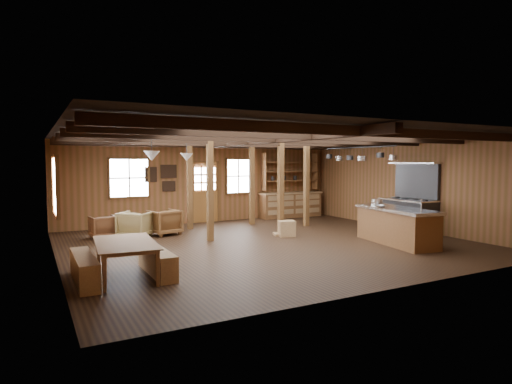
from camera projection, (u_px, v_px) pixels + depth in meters
room at (268, 190)px, 11.06m from camera, size 10.04×9.04×2.84m
ceiling_joists at (264, 140)px, 11.12m from camera, size 9.80×8.82×0.18m
timber_posts at (249, 185)px, 13.13m from camera, size 3.95×2.35×2.80m
back_door at (205, 197)px, 15.01m from camera, size 1.02×0.08×2.15m
window_back_left at (129, 178)px, 13.75m from camera, size 1.32×0.06×1.32m
window_back_right at (238, 176)px, 15.58m from camera, size 1.02×0.06×1.32m
window_left at (55, 186)px, 9.16m from camera, size 0.14×1.24×1.32m
notice_boards at (163, 176)px, 14.26m from camera, size 1.08×0.03×0.90m
back_counter at (291, 201)px, 16.41m from camera, size 2.55×0.60×2.45m
pendant_lamps at (171, 157)px, 10.82m from camera, size 1.86×2.36×0.66m
pot_rack at (358, 156)px, 12.76m from camera, size 0.44×3.00×0.42m
kitchen_island at (397, 225)px, 11.02m from camera, size 1.27×2.61×1.20m
step_stool at (287, 229)px, 12.13m from camera, size 0.59×0.49×0.45m
commercial_range at (410, 210)px, 12.86m from camera, size 0.87×1.71×2.11m
dining_table at (128, 259)px, 7.83m from camera, size 1.19×1.94×0.65m
bench_wall at (84, 269)px, 7.49m from camera, size 0.33×1.74×0.48m
bench_aisle at (157, 261)px, 8.09m from camera, size 0.32×1.70×0.47m
armchair_a at (103, 227)px, 11.88m from camera, size 0.74×0.76×0.63m
armchair_b at (164, 222)px, 12.40m from camera, size 0.96×0.98×0.74m
armchair_c at (135, 225)px, 11.92m from camera, size 1.12×1.13×0.74m
counter_pot at (377, 202)px, 11.56m from camera, size 0.30×0.30×0.18m
bowl at (380, 206)px, 11.04m from camera, size 0.33×0.33×0.06m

